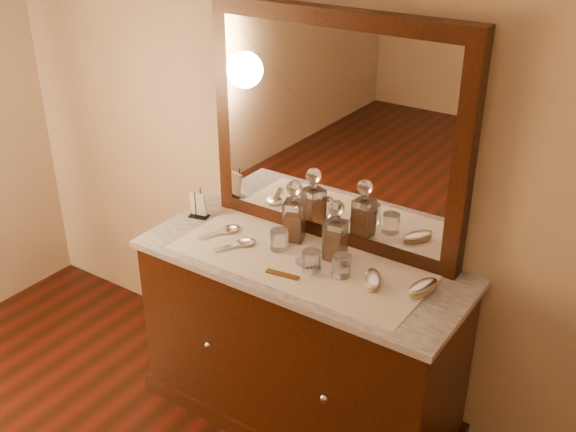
{
  "coord_description": "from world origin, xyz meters",
  "views": [
    {
      "loc": [
        1.34,
        -0.12,
        2.32
      ],
      "look_at": [
        0.0,
        1.85,
        1.1
      ],
      "focal_mm": 42.35,
      "sensor_mm": 36.0,
      "label": 1
    }
  ],
  "objects_px": {
    "decanter_left": "(294,217)",
    "hand_mirror_inner": "(242,243)",
    "napkin_rack": "(198,206)",
    "brush_near": "(372,280)",
    "hand_mirror_outer": "(226,230)",
    "pin_dish": "(304,262)",
    "comb": "(283,275)",
    "mirror_frame": "(334,131)",
    "brush_far": "(423,288)",
    "dresser_cabinet": "(300,343)",
    "decanter_right": "(335,237)"
  },
  "relations": [
    {
      "from": "brush_far",
      "to": "mirror_frame",
      "type": "bearing_deg",
      "value": 159.66
    },
    {
      "from": "pin_dish",
      "to": "napkin_rack",
      "type": "relative_size",
      "value": 0.51
    },
    {
      "from": "dresser_cabinet",
      "to": "brush_far",
      "type": "bearing_deg",
      "value": 5.21
    },
    {
      "from": "brush_near",
      "to": "hand_mirror_outer",
      "type": "xyz_separation_m",
      "value": [
        -0.76,
        0.02,
        -0.01
      ]
    },
    {
      "from": "mirror_frame",
      "to": "decanter_right",
      "type": "bearing_deg",
      "value": -54.73
    },
    {
      "from": "pin_dish",
      "to": "dresser_cabinet",
      "type": "bearing_deg",
      "value": 139.69
    },
    {
      "from": "brush_near",
      "to": "hand_mirror_outer",
      "type": "distance_m",
      "value": 0.76
    },
    {
      "from": "decanter_left",
      "to": "hand_mirror_outer",
      "type": "bearing_deg",
      "value": -158.57
    },
    {
      "from": "brush_far",
      "to": "decanter_left",
      "type": "bearing_deg",
      "value": 173.18
    },
    {
      "from": "comb",
      "to": "pin_dish",
      "type": "bearing_deg",
      "value": 74.01
    },
    {
      "from": "napkin_rack",
      "to": "decanter_left",
      "type": "bearing_deg",
      "value": 7.28
    },
    {
      "from": "hand_mirror_outer",
      "to": "napkin_rack",
      "type": "bearing_deg",
      "value": 165.83
    },
    {
      "from": "decanter_right",
      "to": "hand_mirror_inner",
      "type": "relative_size",
      "value": 1.4
    },
    {
      "from": "napkin_rack",
      "to": "pin_dish",
      "type": "bearing_deg",
      "value": -7.48
    },
    {
      "from": "comb",
      "to": "decanter_right",
      "type": "height_order",
      "value": "decanter_right"
    },
    {
      "from": "comb",
      "to": "brush_near",
      "type": "relative_size",
      "value": 0.89
    },
    {
      "from": "brush_far",
      "to": "brush_near",
      "type": "bearing_deg",
      "value": -162.78
    },
    {
      "from": "dresser_cabinet",
      "to": "comb",
      "type": "bearing_deg",
      "value": -86.58
    },
    {
      "from": "napkin_rack",
      "to": "decanter_right",
      "type": "height_order",
      "value": "decanter_right"
    },
    {
      "from": "brush_near",
      "to": "hand_mirror_inner",
      "type": "distance_m",
      "value": 0.62
    },
    {
      "from": "napkin_rack",
      "to": "decanter_right",
      "type": "xyz_separation_m",
      "value": [
        0.74,
        0.02,
        0.05
      ]
    },
    {
      "from": "dresser_cabinet",
      "to": "hand_mirror_outer",
      "type": "xyz_separation_m",
      "value": [
        -0.42,
        0.01,
        0.45
      ]
    },
    {
      "from": "pin_dish",
      "to": "hand_mirror_inner",
      "type": "relative_size",
      "value": 0.36
    },
    {
      "from": "dresser_cabinet",
      "to": "pin_dish",
      "type": "relative_size",
      "value": 19.87
    },
    {
      "from": "pin_dish",
      "to": "hand_mirror_inner",
      "type": "distance_m",
      "value": 0.31
    },
    {
      "from": "decanter_left",
      "to": "hand_mirror_inner",
      "type": "relative_size",
      "value": 1.47
    },
    {
      "from": "decanter_right",
      "to": "napkin_rack",
      "type": "bearing_deg",
      "value": -178.5
    },
    {
      "from": "comb",
      "to": "mirror_frame",
      "type": "bearing_deg",
      "value": 83.12
    },
    {
      "from": "decanter_right",
      "to": "brush_near",
      "type": "relative_size",
      "value": 1.67
    },
    {
      "from": "decanter_right",
      "to": "brush_far",
      "type": "relative_size",
      "value": 1.6
    },
    {
      "from": "brush_near",
      "to": "hand_mirror_inner",
      "type": "relative_size",
      "value": 0.84
    },
    {
      "from": "comb",
      "to": "decanter_left",
      "type": "distance_m",
      "value": 0.33
    },
    {
      "from": "mirror_frame",
      "to": "comb",
      "type": "distance_m",
      "value": 0.63
    },
    {
      "from": "brush_far",
      "to": "hand_mirror_outer",
      "type": "height_order",
      "value": "brush_far"
    },
    {
      "from": "mirror_frame",
      "to": "hand_mirror_inner",
      "type": "height_order",
      "value": "mirror_frame"
    },
    {
      "from": "dresser_cabinet",
      "to": "mirror_frame",
      "type": "height_order",
      "value": "mirror_frame"
    },
    {
      "from": "decanter_left",
      "to": "decanter_right",
      "type": "bearing_deg",
      "value": -10.7
    },
    {
      "from": "dresser_cabinet",
      "to": "pin_dish",
      "type": "distance_m",
      "value": 0.45
    },
    {
      "from": "napkin_rack",
      "to": "decanter_left",
      "type": "relative_size",
      "value": 0.48
    },
    {
      "from": "pin_dish",
      "to": "hand_mirror_inner",
      "type": "xyz_separation_m",
      "value": [
        -0.31,
        -0.02,
        0.0
      ]
    },
    {
      "from": "mirror_frame",
      "to": "brush_far",
      "type": "xyz_separation_m",
      "value": [
        0.53,
        -0.2,
        -0.47
      ]
    },
    {
      "from": "decanter_left",
      "to": "hand_mirror_inner",
      "type": "distance_m",
      "value": 0.26
    },
    {
      "from": "napkin_rack",
      "to": "decanter_left",
      "type": "distance_m",
      "value": 0.51
    },
    {
      "from": "dresser_cabinet",
      "to": "comb",
      "type": "xyz_separation_m",
      "value": [
        0.01,
        -0.15,
        0.45
      ]
    },
    {
      "from": "hand_mirror_outer",
      "to": "brush_far",
      "type": "bearing_deg",
      "value": 2.29
    },
    {
      "from": "decanter_right",
      "to": "brush_near",
      "type": "distance_m",
      "value": 0.26
    },
    {
      "from": "dresser_cabinet",
      "to": "napkin_rack",
      "type": "xyz_separation_m",
      "value": [
        -0.62,
        0.06,
        0.5
      ]
    },
    {
      "from": "mirror_frame",
      "to": "hand_mirror_inner",
      "type": "distance_m",
      "value": 0.63
    },
    {
      "from": "dresser_cabinet",
      "to": "decanter_left",
      "type": "distance_m",
      "value": 0.58
    },
    {
      "from": "dresser_cabinet",
      "to": "comb",
      "type": "height_order",
      "value": "comb"
    }
  ]
}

